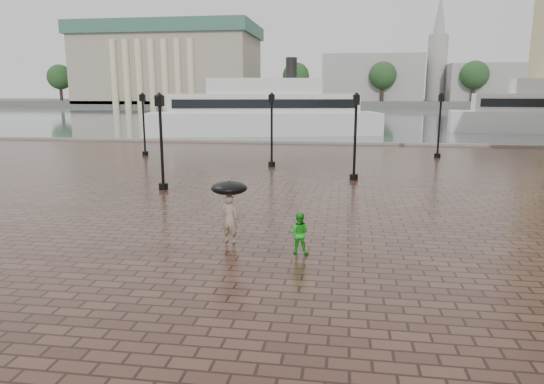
{
  "coord_description": "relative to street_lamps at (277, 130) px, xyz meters",
  "views": [
    {
      "loc": [
        2.5,
        -11.58,
        4.52
      ],
      "look_at": [
        0.23,
        3.42,
        1.4
      ],
      "focal_mm": 32.0,
      "sensor_mm": 36.0,
      "label": 1
    }
  ],
  "objects": [
    {
      "name": "distant_skyline",
      "position": [
        49.74,
        132.4,
        7.13
      ],
      "size": [
        102.5,
        22.0,
        33.0
      ],
      "color": "gray",
      "rests_on": "ground"
    },
    {
      "name": "umbrella",
      "position": [
        0.68,
        -15.22,
        -0.63
      ],
      "size": [
        1.1,
        1.1,
        1.09
      ],
      "color": "black",
      "rests_on": "ground"
    },
    {
      "name": "ground",
      "position": [
        1.6,
        -17.6,
        -2.33
      ],
      "size": [
        300.0,
        300.0,
        0.0
      ],
      "primitive_type": "plane",
      "color": "#362018",
      "rests_on": "ground"
    },
    {
      "name": "ferry_near",
      "position": [
        -4.76,
        23.29,
        0.14
      ],
      "size": [
        25.7,
        11.41,
        8.2
      ],
      "rotation": [
        0.0,
        0.0,
        0.22
      ],
      "color": "silver",
      "rests_on": "ground"
    },
    {
      "name": "far_trees",
      "position": [
        1.6,
        120.4,
        7.09
      ],
      "size": [
        188.0,
        8.0,
        13.5
      ],
      "color": "#2D2119",
      "rests_on": "ground"
    },
    {
      "name": "adult_pedestrian",
      "position": [
        0.68,
        -15.22,
        -1.57
      ],
      "size": [
        0.61,
        0.46,
        1.5
      ],
      "primitive_type": "imported",
      "rotation": [
        0.0,
        0.0,
        2.95
      ],
      "color": "gray",
      "rests_on": "ground"
    },
    {
      "name": "museum",
      "position": [
        -53.4,
        127.01,
        11.58
      ],
      "size": [
        57.0,
        32.5,
        26.0
      ],
      "color": "gray",
      "rests_on": "ground"
    },
    {
      "name": "harbour_water",
      "position": [
        1.6,
        74.4,
        -2.33
      ],
      "size": [
        240.0,
        240.0,
        0.0
      ],
      "primitive_type": "plane",
      "color": "#475257",
      "rests_on": "ground"
    },
    {
      "name": "far_shore",
      "position": [
        1.6,
        142.4,
        -1.33
      ],
      "size": [
        300.0,
        60.0,
        2.0
      ],
      "primitive_type": "cube",
      "color": "#4C4C47",
      "rests_on": "ground"
    },
    {
      "name": "child_pedestrian",
      "position": [
        2.87,
        -15.95,
        -1.73
      ],
      "size": [
        0.62,
        0.51,
        1.2
      ],
      "primitive_type": "imported",
      "rotation": [
        0.0,
        0.0,
        3.05
      ],
      "color": "green",
      "rests_on": "ground"
    },
    {
      "name": "quay_edge",
      "position": [
        1.6,
        14.4,
        -2.33
      ],
      "size": [
        80.0,
        0.6,
        0.3
      ],
      "primitive_type": "cube",
      "color": "slate",
      "rests_on": "ground"
    },
    {
      "name": "street_lamps",
      "position": [
        0.0,
        0.0,
        0.0
      ],
      "size": [
        21.44,
        14.44,
        4.4
      ],
      "color": "black",
      "rests_on": "ground"
    }
  ]
}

